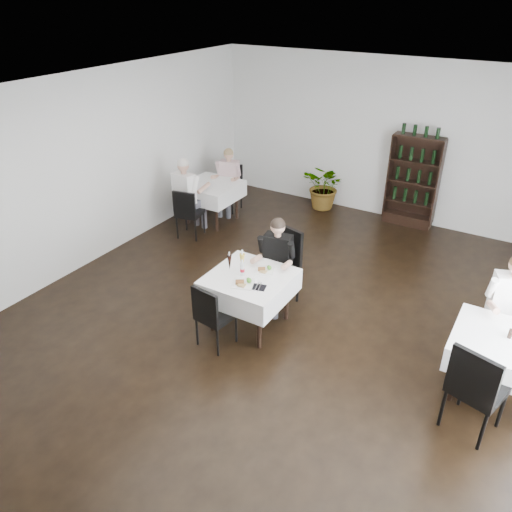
{
  "coord_description": "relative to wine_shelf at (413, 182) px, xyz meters",
  "views": [
    {
      "loc": [
        2.63,
        -4.7,
        4.12
      ],
      "look_at": [
        -0.32,
        0.2,
        0.96
      ],
      "focal_mm": 35.0,
      "sensor_mm": 36.0,
      "label": 1
    }
  ],
  "objects": [
    {
      "name": "main_table",
      "position": [
        -0.9,
        -4.31,
        -0.23
      ],
      "size": [
        1.03,
        1.03,
        0.77
      ],
      "color": "black",
      "rests_on": "ground"
    },
    {
      "name": "right_chair_far",
      "position": [
        2.12,
        -3.17,
        -0.27
      ],
      "size": [
        0.56,
        0.57,
        1.01
      ],
      "color": "black",
      "rests_on": "ground"
    },
    {
      "name": "right_table",
      "position": [
        2.1,
        -4.01,
        -0.23
      ],
      "size": [
        0.98,
        0.98,
        0.77
      ],
      "color": "black",
      "rests_on": "ground"
    },
    {
      "name": "main_chair_near",
      "position": [
        -1.06,
        -4.96,
        -0.34
      ],
      "size": [
        0.46,
        0.46,
        0.9
      ],
      "color": "black",
      "rests_on": "ground"
    },
    {
      "name": "left_chair_near",
      "position": [
        -3.24,
        -2.64,
        -0.32
      ],
      "size": [
        0.5,
        0.51,
        0.93
      ],
      "color": "black",
      "rests_on": "ground"
    },
    {
      "name": "wine_shelf",
      "position": [
        0.0,
        0.0,
        0.0
      ],
      "size": [
        0.9,
        0.28,
        1.75
      ],
      "color": "black",
      "rests_on": "ground"
    },
    {
      "name": "coke_bottle",
      "position": [
        -0.99,
        -4.35,
        0.02
      ],
      "size": [
        0.06,
        0.06,
        0.23
      ],
      "color": "silver",
      "rests_on": "main_table"
    },
    {
      "name": "right_chair_near",
      "position": [
        1.98,
        -4.73,
        -0.23
      ],
      "size": [
        0.61,
        0.61,
        1.08
      ],
      "color": "black",
      "rests_on": "ground"
    },
    {
      "name": "pepper_mill",
      "position": [
        2.16,
        -3.97,
        -0.02
      ],
      "size": [
        0.05,
        0.05,
        0.11
      ],
      "primitive_type": "cylinder",
      "rotation": [
        0.0,
        0.0,
        -0.26
      ],
      "color": "black",
      "rests_on": "right_table"
    },
    {
      "name": "potted_tree",
      "position": [
        -1.68,
        -0.13,
        -0.37
      ],
      "size": [
        0.95,
        0.86,
        0.95
      ],
      "primitive_type": "imported",
      "rotation": [
        0.0,
        0.0,
        -0.15
      ],
      "color": "#21591E",
      "rests_on": "ground"
    },
    {
      "name": "diner_left_near",
      "position": [
        -3.38,
        -2.43,
        -0.01
      ],
      "size": [
        0.57,
        0.58,
        1.44
      ],
      "color": "#44434B",
      "rests_on": "ground"
    },
    {
      "name": "diner_main",
      "position": [
        -0.82,
        -3.76,
        -0.05
      ],
      "size": [
        0.55,
        0.57,
        1.37
      ],
      "color": "#44434B",
      "rests_on": "ground"
    },
    {
      "name": "diner_left_far",
      "position": [
        -3.25,
        -1.32,
        -0.08
      ],
      "size": [
        0.54,
        0.57,
        1.31
      ],
      "color": "#44434B",
      "rests_on": "ground"
    },
    {
      "name": "napkin_cutlery",
      "position": [
        -0.66,
        -4.5,
        -0.07
      ],
      "size": [
        0.22,
        0.2,
        0.02
      ],
      "color": "black",
      "rests_on": "main_table"
    },
    {
      "name": "pilsner_lager",
      "position": [
        -1.05,
        -4.25,
        0.05
      ],
      "size": [
        0.07,
        0.07,
        0.31
      ],
      "color": "gold",
      "rests_on": "main_table"
    },
    {
      "name": "plate_far",
      "position": [
        -0.79,
        -4.11,
        -0.06
      ],
      "size": [
        0.31,
        0.31,
        0.08
      ],
      "color": "white",
      "rests_on": "main_table"
    },
    {
      "name": "plate_near",
      "position": [
        -0.86,
        -4.53,
        -0.06
      ],
      "size": [
        0.35,
        0.35,
        0.08
      ],
      "color": "white",
      "rests_on": "main_table"
    },
    {
      "name": "diner_right_far",
      "position": [
        2.08,
        -3.34,
        -0.02
      ],
      "size": [
        0.62,
        0.66,
        1.43
      ],
      "color": "#44434B",
      "rests_on": "ground"
    },
    {
      "name": "pilsner_dark",
      "position": [
        -1.21,
        -4.31,
        0.03
      ],
      "size": [
        0.06,
        0.06,
        0.27
      ],
      "color": "black",
      "rests_on": "main_table"
    },
    {
      "name": "main_chair_far",
      "position": [
        -0.85,
        -3.54,
        -0.21
      ],
      "size": [
        0.63,
        0.63,
        1.12
      ],
      "color": "black",
      "rests_on": "ground"
    },
    {
      "name": "left_chair_far",
      "position": [
        -3.34,
        -1.11,
        -0.32
      ],
      "size": [
        0.44,
        0.45,
        0.93
      ],
      "color": "black",
      "rests_on": "ground"
    },
    {
      "name": "left_table",
      "position": [
        -3.3,
        -1.81,
        -0.23
      ],
      "size": [
        0.98,
        0.98,
        0.77
      ],
      "color": "black",
      "rests_on": "ground"
    },
    {
      "name": "room_shell",
      "position": [
        -0.6,
        -4.31,
        0.65
      ],
      "size": [
        9.0,
        9.0,
        9.0
      ],
      "color": "black",
      "rests_on": "ground"
    }
  ]
}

